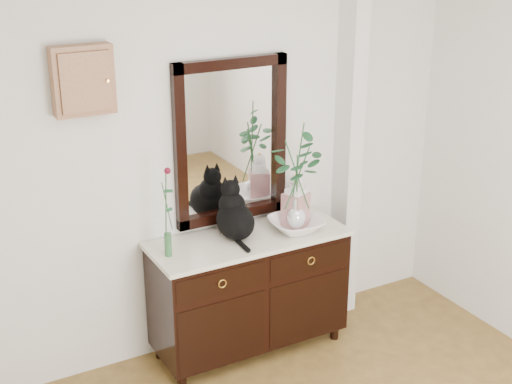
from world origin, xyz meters
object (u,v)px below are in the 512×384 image
cat (235,210)px  ginger_jar (296,200)px  sideboard (249,287)px  lotus_bowl (296,225)px

cat → ginger_jar: ginger_jar is taller
sideboard → cat: 0.58m
sideboard → cat: (-0.08, 0.04, 0.57)m
sideboard → ginger_jar: bearing=-1.2°
lotus_bowl → ginger_jar: (0.03, 0.06, 0.15)m
cat → ginger_jar: bearing=-2.2°
lotus_bowl → cat: bearing=166.2°
sideboard → cat: bearing=156.1°
sideboard → cat: cat is taller
cat → sideboard: bearing=-20.5°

